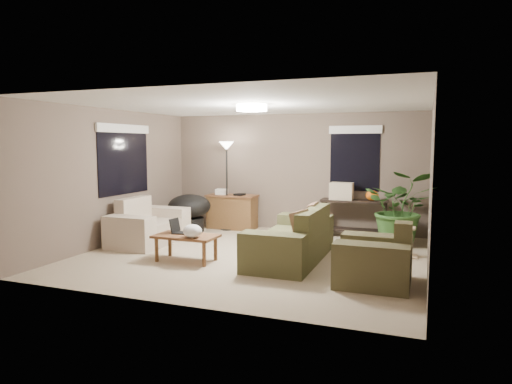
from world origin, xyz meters
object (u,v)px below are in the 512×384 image
at_px(floor_lamp, 227,156).
at_px(papasan_chair, 189,210).
at_px(desk, 232,212).
at_px(houseplant, 401,216).
at_px(console_table, 354,215).
at_px(loveseat, 148,227).
at_px(cat_scratching_post, 408,244).
at_px(main_sofa, 294,242).
at_px(armchair, 375,262).
at_px(coffee_table, 186,239).

bearing_deg(floor_lamp, papasan_chair, -143.13).
height_order(desk, houseplant, houseplant).
height_order(desk, console_table, same).
bearing_deg(floor_lamp, loveseat, -115.86).
xyz_separation_m(houseplant, cat_scratching_post, (0.17, -0.88, -0.32)).
relative_size(floor_lamp, cat_scratching_post, 3.82).
bearing_deg(houseplant, main_sofa, -131.51).
relative_size(houseplant, cat_scratching_post, 2.76).
bearing_deg(papasan_chair, armchair, -29.82).
relative_size(armchair, houseplant, 0.72).
bearing_deg(papasan_chair, console_table, 11.10).
distance_m(armchair, console_table, 3.09).
distance_m(armchair, coffee_table, 2.95).
relative_size(coffee_table, console_table, 0.77).
height_order(armchair, console_table, armchair).
bearing_deg(coffee_table, floor_lamp, 100.47).
bearing_deg(main_sofa, coffee_table, -157.28).
bearing_deg(cat_scratching_post, main_sofa, -153.27).
bearing_deg(loveseat, cat_scratching_post, 7.35).
xyz_separation_m(main_sofa, loveseat, (-2.93, 0.26, 0.00)).
height_order(desk, floor_lamp, floor_lamp).
relative_size(loveseat, console_table, 1.23).
bearing_deg(houseplant, papasan_chair, -177.13).
height_order(coffee_table, floor_lamp, floor_lamp).
bearing_deg(armchair, main_sofa, 149.04).
distance_m(armchair, desk, 4.51).
bearing_deg(main_sofa, houseplant, 48.49).
distance_m(main_sofa, papasan_chair, 3.13).
height_order(main_sofa, console_table, main_sofa).
distance_m(main_sofa, houseplant, 2.34).
distance_m(main_sofa, coffee_table, 1.72).
height_order(loveseat, houseplant, houseplant).
bearing_deg(papasan_chair, houseplant, 2.87).
relative_size(desk, papasan_chair, 0.92).
bearing_deg(main_sofa, armchair, -30.96).
bearing_deg(desk, houseplant, -6.87).
bearing_deg(main_sofa, desk, 132.99).
height_order(coffee_table, houseplant, houseplant).
height_order(coffee_table, desk, desk).
xyz_separation_m(main_sofa, coffee_table, (-1.58, -0.66, 0.06)).
relative_size(desk, cat_scratching_post, 2.20).
relative_size(coffee_table, papasan_chair, 0.84).
xyz_separation_m(main_sofa, cat_scratching_post, (1.71, 0.86, -0.08)).
distance_m(armchair, floor_lamp, 4.64).
distance_m(armchair, cat_scratching_post, 1.72).
height_order(main_sofa, armchair, same).
distance_m(desk, console_table, 2.65).
bearing_deg(coffee_table, houseplant, 37.58).
bearing_deg(cat_scratching_post, coffee_table, -155.16).
bearing_deg(floor_lamp, cat_scratching_post, -16.91).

